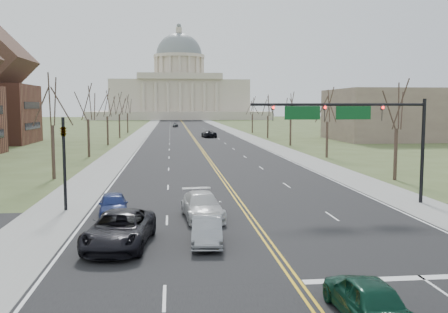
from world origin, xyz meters
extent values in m
plane|color=#455229|center=(0.00, 0.00, 0.00)|extent=(600.00, 600.00, 0.00)
cube|color=black|center=(0.00, 110.00, 0.01)|extent=(20.00, 380.00, 0.01)
cube|color=black|center=(0.00, 6.00, 0.01)|extent=(120.00, 14.00, 0.01)
cube|color=gray|center=(-12.00, 110.00, 0.01)|extent=(4.00, 380.00, 0.03)
cube|color=gray|center=(12.00, 110.00, 0.01)|extent=(4.00, 380.00, 0.03)
cube|color=gold|center=(0.00, 110.00, 0.01)|extent=(0.42, 380.00, 0.01)
cube|color=silver|center=(-9.80, 110.00, 0.01)|extent=(0.15, 380.00, 0.01)
cube|color=silver|center=(9.80, 110.00, 0.01)|extent=(0.15, 380.00, 0.01)
cube|color=silver|center=(5.00, -1.00, 0.01)|extent=(9.50, 0.50, 0.01)
cube|color=beige|center=(0.00, 250.00, 2.00)|extent=(90.00, 60.00, 4.00)
cube|color=beige|center=(0.00, 250.00, 12.00)|extent=(70.00, 40.00, 16.00)
cube|color=beige|center=(0.00, 229.50, 21.50)|extent=(42.00, 3.00, 3.00)
cylinder|color=beige|center=(0.00, 250.00, 26.00)|extent=(24.00, 24.00, 12.00)
cylinder|color=beige|center=(0.00, 250.00, 32.80)|extent=(27.00, 27.00, 1.60)
ellipsoid|color=slate|center=(0.00, 250.00, 33.60)|extent=(24.00, 24.00, 22.80)
cylinder|color=beige|center=(0.00, 250.00, 46.50)|extent=(3.20, 3.20, 3.00)
sphere|color=slate|center=(0.00, 250.00, 48.80)|extent=(2.40, 2.40, 2.40)
cylinder|color=black|center=(12.50, 13.50, 3.60)|extent=(0.24, 0.24, 7.20)
cylinder|color=black|center=(6.50, 13.50, 6.80)|extent=(12.00, 0.18, 0.18)
imported|color=black|center=(9.50, 13.50, 6.25)|extent=(0.35, 0.40, 1.10)
sphere|color=#FF0C0C|center=(9.50, 13.35, 6.60)|extent=(0.18, 0.18, 0.18)
imported|color=black|center=(5.50, 13.50, 6.25)|extent=(0.35, 0.40, 1.10)
sphere|color=#FF0C0C|center=(5.50, 13.35, 6.60)|extent=(0.18, 0.18, 0.18)
imported|color=black|center=(2.00, 13.50, 6.25)|extent=(0.35, 0.40, 1.10)
sphere|color=#FF0C0C|center=(2.00, 13.35, 6.60)|extent=(0.18, 0.18, 0.18)
cube|color=#0C4C1E|center=(7.50, 13.50, 6.25)|extent=(2.40, 0.12, 0.90)
cube|color=#0C4C1E|center=(4.00, 13.50, 6.25)|extent=(2.40, 0.12, 0.90)
cylinder|color=black|center=(-11.50, 13.50, 3.00)|extent=(0.20, 0.20, 6.00)
imported|color=black|center=(-11.50, 13.50, 5.20)|extent=(0.32, 0.36, 0.99)
cylinder|color=#3E2B24|center=(15.50, 24.00, 2.34)|extent=(0.32, 0.32, 4.68)
cylinder|color=#3E2B24|center=(-15.50, 28.00, 2.48)|extent=(0.32, 0.32, 4.95)
cylinder|color=#3E2B24|center=(15.50, 44.00, 2.34)|extent=(0.32, 0.32, 4.68)
cylinder|color=#3E2B24|center=(-15.50, 48.00, 2.48)|extent=(0.32, 0.32, 4.95)
cylinder|color=#3E2B24|center=(15.50, 64.00, 2.34)|extent=(0.32, 0.32, 4.68)
cylinder|color=#3E2B24|center=(-15.50, 68.00, 2.48)|extent=(0.32, 0.32, 4.95)
cylinder|color=#3E2B24|center=(15.50, 84.00, 2.34)|extent=(0.32, 0.32, 4.68)
cylinder|color=#3E2B24|center=(-15.50, 88.00, 2.48)|extent=(0.32, 0.32, 4.95)
cylinder|color=#3E2B24|center=(15.50, 104.00, 2.34)|extent=(0.32, 0.32, 4.68)
cylinder|color=#3E2B24|center=(-15.50, 108.00, 2.48)|extent=(0.32, 0.32, 4.95)
cube|color=black|center=(-29.45, 74.00, 3.15)|extent=(0.10, 9.80, 1.20)
cube|color=black|center=(-29.45, 74.00, 6.83)|extent=(0.10, 9.80, 1.20)
cube|color=#765F54|center=(40.00, 76.00, 5.00)|extent=(25.00, 20.00, 10.00)
imported|color=#0C3525|center=(1.33, -4.35, 0.72)|extent=(1.77, 4.21, 1.42)
imported|color=gray|center=(-3.01, 4.70, 0.69)|extent=(1.72, 4.19, 1.35)
imported|color=black|center=(-7.20, 4.70, 0.85)|extent=(3.44, 6.29, 1.67)
imported|color=#BDBDBD|center=(-2.91, 10.20, 0.78)|extent=(2.63, 5.49, 1.54)
imported|color=navy|center=(-8.24, 11.31, 0.74)|extent=(2.21, 4.43, 1.45)
imported|color=black|center=(3.35, 87.24, 0.78)|extent=(3.20, 5.81, 1.54)
imported|color=#45474C|center=(-3.26, 141.12, 0.75)|extent=(1.91, 4.42, 1.48)
camera|label=1|loc=(-4.71, -18.99, 6.70)|focal=40.00mm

